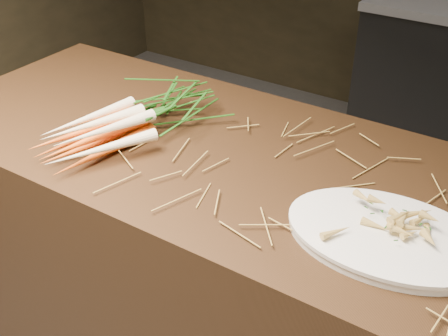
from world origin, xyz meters
name	(u,v)px	position (x,y,z in m)	size (l,w,h in m)	color
main_counter	(337,335)	(0.00, 0.30, 0.45)	(2.40, 0.70, 0.90)	black
straw_bedding	(360,193)	(0.00, 0.30, 0.91)	(1.40, 0.60, 0.02)	#A38238
root_veg_bunch	(144,116)	(-0.58, 0.27, 0.95)	(0.29, 0.56, 0.10)	#D13F00
serving_platter	(386,238)	(0.10, 0.18, 0.91)	(0.39, 0.26, 0.02)	white
roasted_veg_heap	(389,225)	(0.10, 0.18, 0.94)	(0.19, 0.14, 0.04)	#AC853C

